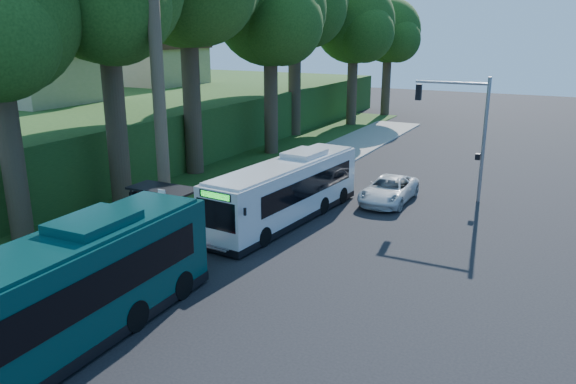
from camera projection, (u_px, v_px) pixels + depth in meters
The scene contains 14 objects.
ground at pixel (331, 245), 25.52m from camera, with size 140.00×140.00×0.00m, color black.
sidewalk at pixel (200, 220), 28.74m from camera, with size 4.50×70.00×0.12m, color gray.
red_curb at pixel (188, 254), 24.31m from camera, with size 0.25×30.00×0.13m, color maroon.
grass_verge at pixel (173, 184), 35.53m from camera, with size 8.00×70.00×0.06m, color #234719.
bus_shelter at pixel (162, 202), 25.79m from camera, with size 3.20×1.51×2.55m.
stop_sign_pole at pixel (163, 215), 23.07m from camera, with size 0.35×0.06×3.17m.
traffic_signal_pole at pixel (466, 123), 31.14m from camera, with size 4.10×0.30×7.00m.
hillside_backdrop at pixel (124, 112), 49.35m from camera, with size 24.00×60.00×8.80m.
tree_2 at pixel (271, 15), 41.49m from camera, with size 8.82×8.40×15.12m.
tree_4 at pixel (355, 26), 55.12m from camera, with size 8.40×8.00×14.14m.
tree_5 at pixel (389, 34), 61.72m from camera, with size 7.35×7.00×12.86m.
white_bus at pixel (287, 190), 28.43m from camera, with size 3.29×11.28×3.32m.
teal_bus at pixel (50, 299), 16.43m from camera, with size 3.09×12.72×3.77m.
pickup at pixel (389, 190), 31.71m from camera, with size 2.36×5.11×1.42m, color silver.
Camera 1 is at (9.25, -22.06, 9.42)m, focal length 35.00 mm.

